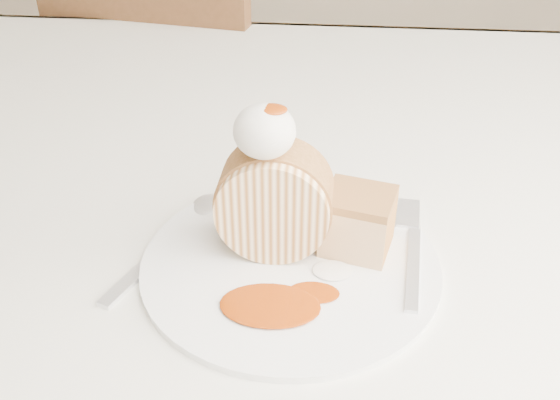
{
  "coord_description": "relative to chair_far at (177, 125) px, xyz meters",
  "views": [
    {
      "loc": [
        -0.03,
        -0.45,
        1.1
      ],
      "look_at": [
        -0.07,
        -0.01,
        0.81
      ],
      "focal_mm": 40.0,
      "sensor_mm": 36.0,
      "label": 1
    }
  ],
  "objects": [
    {
      "name": "whipped_cream",
      "position": [
        0.28,
        -0.76,
        0.39
      ],
      "size": [
        0.05,
        0.05,
        0.04
      ],
      "primitive_type": "ellipsoid",
      "color": "white",
      "rests_on": "roulade_slice"
    },
    {
      "name": "table",
      "position": [
        0.36,
        -0.55,
        0.17
      ],
      "size": [
        1.4,
        0.9,
        0.75
      ],
      "color": "silver",
      "rests_on": "ground"
    },
    {
      "name": "spoon",
      "position": [
        0.18,
        -0.78,
        0.27
      ],
      "size": [
        0.08,
        0.16,
        0.0
      ],
      "primitive_type": "cube",
      "rotation": [
        0.0,
        0.0,
        -0.37
      ],
      "color": "silver",
      "rests_on": "table"
    },
    {
      "name": "roulade_slice",
      "position": [
        0.29,
        -0.75,
        0.32
      ],
      "size": [
        0.1,
        0.05,
        0.1
      ],
      "primitive_type": "cylinder",
      "rotation": [
        1.57,
        0.0,
        -0.01
      ],
      "color": "#FFE0B1",
      "rests_on": "plate"
    },
    {
      "name": "plate",
      "position": [
        0.31,
        -0.77,
        0.27
      ],
      "size": [
        0.32,
        0.32,
        0.01
      ],
      "primitive_type": "cylinder",
      "rotation": [
        0.0,
        0.0,
        -0.25
      ],
      "color": "white",
      "rests_on": "table"
    },
    {
      "name": "caramel_drizzle",
      "position": [
        0.29,
        -0.76,
        0.41
      ],
      "size": [
        0.03,
        0.02,
        0.01
      ],
      "primitive_type": "ellipsoid",
      "color": "#8E3005",
      "rests_on": "whipped_cream"
    },
    {
      "name": "fork",
      "position": [
        0.41,
        -0.77,
        0.27
      ],
      "size": [
        0.04,
        0.16,
        0.0
      ],
      "primitive_type": "cube",
      "rotation": [
        0.0,
        0.0,
        -0.11
      ],
      "color": "silver",
      "rests_on": "plate"
    },
    {
      "name": "caramel_pool",
      "position": [
        0.29,
        -0.83,
        0.27
      ],
      "size": [
        0.09,
        0.07,
        0.0
      ],
      "primitive_type": null,
      "rotation": [
        0.0,
        0.0,
        -0.25
      ],
      "color": "#8E3005",
      "rests_on": "plate"
    },
    {
      "name": "chair_far",
      "position": [
        0.0,
        0.0,
        0.0
      ],
      "size": [
        0.46,
        0.46,
        0.85
      ],
      "rotation": [
        0.0,
        0.0,
        2.97
      ],
      "color": "brown",
      "rests_on": "ground"
    },
    {
      "name": "cake_chunk",
      "position": [
        0.36,
        -0.75,
        0.29
      ],
      "size": [
        0.07,
        0.07,
        0.05
      ],
      "primitive_type": "cube",
      "rotation": [
        0.0,
        0.0,
        -0.25
      ],
      "color": "#A2683D",
      "rests_on": "plate"
    }
  ]
}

